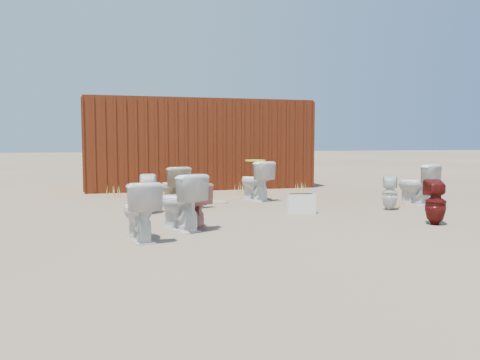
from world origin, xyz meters
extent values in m
plane|color=brown|center=(0.00, 0.00, 0.00)|extent=(100.00, 100.00, 0.00)
cube|color=#521B0D|center=(0.00, 5.20, 1.20)|extent=(6.00, 2.40, 2.40)
imported|color=white|center=(-1.99, -1.79, 0.39)|extent=(0.56, 0.82, 0.77)
imported|color=tan|center=(-1.19, -1.05, 0.34)|extent=(0.56, 0.74, 0.68)
imported|color=white|center=(-1.39, -1.23, 0.41)|extent=(0.76, 0.92, 0.82)
imported|color=#53100E|center=(2.45, -1.82, 0.35)|extent=(0.39, 0.40, 0.69)
imported|color=white|center=(3.60, 0.25, 0.41)|extent=(0.70, 0.92, 0.83)
imported|color=white|center=(-1.73, 0.47, 0.35)|extent=(0.35, 0.35, 0.70)
imported|color=beige|center=(-0.83, 1.06, 0.33)|extent=(0.55, 0.72, 0.65)
imported|color=beige|center=(-1.20, 1.08, 0.40)|extent=(0.61, 0.87, 0.80)
imported|color=white|center=(0.65, 1.76, 0.43)|extent=(0.73, 0.95, 0.85)
imported|color=silver|center=(2.67, -0.25, 0.32)|extent=(0.40, 0.40, 0.63)
ellipsoid|color=gold|center=(0.65, 1.76, 0.87)|extent=(0.43, 0.54, 0.02)
cube|color=white|center=(0.91, -0.21, 0.17)|extent=(0.53, 0.28, 0.35)
ellipsoid|color=#BBB488|center=(-0.90, 0.99, 0.01)|extent=(0.54, 0.60, 0.02)
ellipsoid|color=tan|center=(-0.21, 1.60, 0.01)|extent=(0.58, 0.59, 0.02)
cone|color=#CDB252|center=(-2.29, 3.01, 0.13)|extent=(0.36, 0.36, 0.26)
cone|color=#CDB252|center=(0.58, 2.81, 0.15)|extent=(0.32, 0.32, 0.31)
cone|color=#CDB252|center=(2.22, 2.94, 0.15)|extent=(0.36, 0.36, 0.30)
cone|color=#CDB252|center=(-0.88, 3.50, 0.11)|extent=(0.30, 0.30, 0.23)
cone|color=#CDB252|center=(1.16, 3.50, 0.14)|extent=(0.34, 0.34, 0.28)
cone|color=#CDB252|center=(3.02, 0.06, 0.11)|extent=(0.28, 0.28, 0.21)
camera|label=1|loc=(-2.30, -7.89, 1.28)|focal=35.00mm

